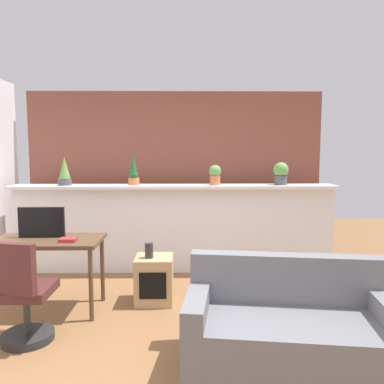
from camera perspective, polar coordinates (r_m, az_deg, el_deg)
ground_plane at (r=3.48m, az=-3.73°, el=-21.90°), size 12.00×12.00×0.00m
divider_wall at (r=5.18m, az=-2.66°, el=-5.68°), size 4.29×0.16×1.15m
plant_shelf at (r=5.05m, az=-2.71°, el=0.83°), size 4.29×0.39×0.04m
brick_wall_behind at (r=5.68m, az=-2.50°, el=2.25°), size 4.29×0.10×2.50m
potted_plant_0 at (r=5.26m, az=-18.57°, el=2.86°), size 0.17×0.17×0.38m
potted_plant_1 at (r=5.10m, az=-8.75°, el=3.12°), size 0.15×0.15×0.46m
potted_plant_2 at (r=5.05m, az=3.48°, el=2.67°), size 0.16×0.16×0.27m
potted_plant_3 at (r=5.20m, az=13.18°, el=2.81°), size 0.20×0.20×0.30m
desk at (r=4.17m, az=-20.94°, el=-7.74°), size 1.10×0.60×0.75m
tv_monitor at (r=4.22m, az=-21.63°, el=-4.25°), size 0.47×0.04×0.31m
office_chair at (r=3.63m, az=-24.16°, el=-14.53°), size 0.48×0.49×0.91m
side_cube_shelf at (r=4.25m, az=-5.68°, el=-12.93°), size 0.40×0.41×0.50m
vase_on_shelf at (r=4.12m, az=-6.46°, el=-8.70°), size 0.09×0.09×0.16m
book_on_desk at (r=3.95m, az=-18.11°, el=-6.85°), size 0.16×0.12×0.04m
couch at (r=3.16m, az=14.38°, el=-19.38°), size 1.65×0.96×0.80m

